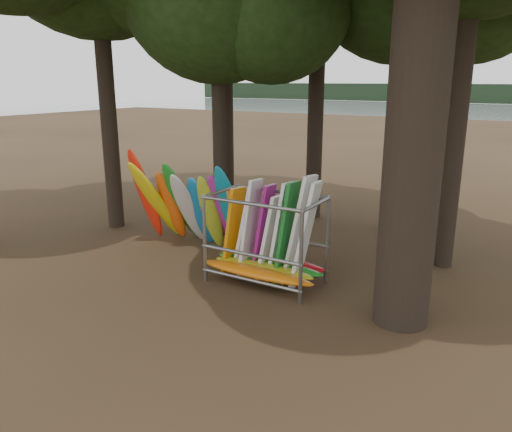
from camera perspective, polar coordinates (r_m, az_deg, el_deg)
The scene contains 4 objects.
ground at distance 13.09m, azimuth -5.57°, elevation -7.08°, with size 120.00×120.00×0.00m, color #47331E.
lake at distance 70.25m, azimuth 25.22°, elevation 9.87°, with size 160.00×160.00×0.00m, color gray.
kayak_row at distance 15.12m, azimuth -7.33°, elevation 0.99°, with size 4.42×2.32×3.11m.
storage_rack at distance 12.48m, azimuth 1.17°, elevation -3.02°, with size 3.14×1.53×2.82m.
Camera 1 is at (7.25, -9.69, 4.98)m, focal length 35.00 mm.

